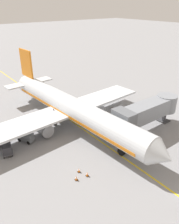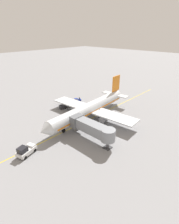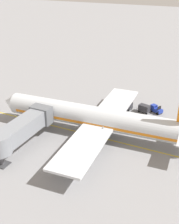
{
  "view_description": "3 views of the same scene",
  "coord_description": "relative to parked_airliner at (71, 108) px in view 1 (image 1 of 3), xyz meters",
  "views": [
    {
      "loc": [
        18.5,
        29.79,
        19.12
      ],
      "look_at": [
        -1.8,
        3.04,
        2.42
      ],
      "focal_mm": 35.71,
      "sensor_mm": 36.0,
      "label": 1
    },
    {
      "loc": [
        -33.48,
        37.97,
        25.06
      ],
      "look_at": [
        -1.47,
        3.65,
        3.46
      ],
      "focal_mm": 28.47,
      "sensor_mm": 36.0,
      "label": 2
    },
    {
      "loc": [
        -38.55,
        -16.47,
        25.49
      ],
      "look_at": [
        1.95,
        3.26,
        3.31
      ],
      "focal_mm": 46.51,
      "sensor_mm": 36.0,
      "label": 3
    }
  ],
  "objects": [
    {
      "name": "safety_cone_nose_right",
      "position": [
        5.45,
        11.93,
        -2.9
      ],
      "size": [
        0.36,
        0.36,
        0.59
      ],
      "color": "black",
      "rests_on": "ground"
    },
    {
      "name": "ground_crew_wing_walker",
      "position": [
        3.61,
        -0.79,
        -2.23
      ],
      "size": [
        0.7,
        0.38,
        1.69
      ],
      "color": "#232328",
      "rests_on": "ground"
    },
    {
      "name": "baggage_tug_trailing",
      "position": [
        8.25,
        0.29,
        -2.47
      ],
      "size": [
        2.18,
        2.77,
        1.62
      ],
      "color": "slate",
      "rests_on": "ground"
    },
    {
      "name": "jet_bridge",
      "position": [
        -8.89,
        8.91,
        0.27
      ],
      "size": [
        12.98,
        3.5,
        4.98
      ],
      "color": "gray",
      "rests_on": "ground"
    },
    {
      "name": "ground_crew_loader",
      "position": [
        5.47,
        0.58,
        -2.23
      ],
      "size": [
        0.6,
        0.55,
        1.69
      ],
      "color": "#232328",
      "rests_on": "ground"
    },
    {
      "name": "ground_plane",
      "position": [
        -0.65,
        -1.06,
        -3.19
      ],
      "size": [
        400.0,
        400.0,
        0.0
      ],
      "primitive_type": "plane",
      "color": "gray"
    },
    {
      "name": "safety_cone_wing_tip",
      "position": [
        5.86,
        10.73,
        -2.9
      ],
      "size": [
        0.36,
        0.36,
        0.59
      ],
      "color": "black",
      "rests_on": "ground"
    },
    {
      "name": "baggage_cart_front",
      "position": [
        11.68,
        1.69,
        -2.24
      ],
      "size": [
        1.79,
        2.98,
        1.58
      ],
      "color": "#4C4C51",
      "rests_on": "ground"
    },
    {
      "name": "parked_airliner",
      "position": [
        0.0,
        0.0,
        0.0
      ],
      "size": [
        30.29,
        37.35,
        10.63
      ],
      "color": "silver",
      "rests_on": "ground"
    },
    {
      "name": "safety_cone_nose_left",
      "position": [
        6.9,
        11.7,
        -2.9
      ],
      "size": [
        0.36,
        0.36,
        0.59
      ],
      "color": "black",
      "rests_on": "ground"
    },
    {
      "name": "gate_lead_in_line",
      "position": [
        -0.65,
        -1.06,
        -3.18
      ],
      "size": [
        0.24,
        80.0,
        0.01
      ],
      "primitive_type": "cube",
      "color": "gold",
      "rests_on": "ground"
    }
  ]
}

